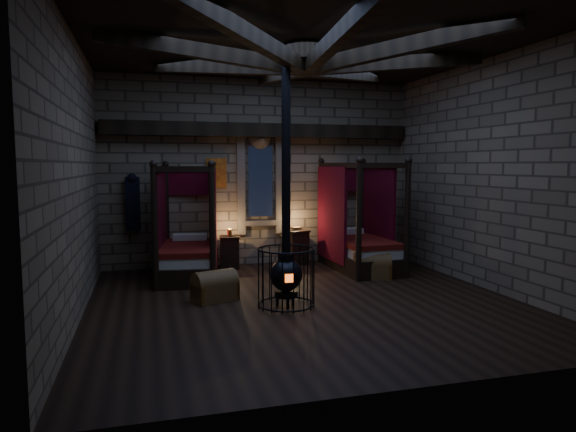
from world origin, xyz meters
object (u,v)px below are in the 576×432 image
object	(u,v)px
trunk_right	(371,267)
stove	(286,270)
bed_left	(188,250)
trunk_left	(215,287)
bed_right	(359,243)

from	to	relation	value
trunk_right	stove	world-z (taller)	stove
bed_left	trunk_left	xyz separation A→B (m)	(0.28, -2.00, -0.32)
bed_left	trunk_right	world-z (taller)	bed_left
bed_right	trunk_left	distance (m)	3.88
trunk_left	trunk_right	world-z (taller)	trunk_right
trunk_left	stove	bearing A→B (deg)	-52.10
trunk_left	trunk_right	bearing A→B (deg)	-5.46
bed_left	stove	xyz separation A→B (m)	(1.34, -2.66, 0.04)
stove	trunk_left	bearing A→B (deg)	152.19
bed_left	trunk_left	size ratio (longest dim) A/B	2.78
bed_left	bed_right	distance (m)	3.68
bed_left	trunk_left	distance (m)	2.04
trunk_left	stove	distance (m)	1.31
bed_right	bed_left	bearing A→B (deg)	176.15
bed_left	bed_right	size ratio (longest dim) A/B	0.99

